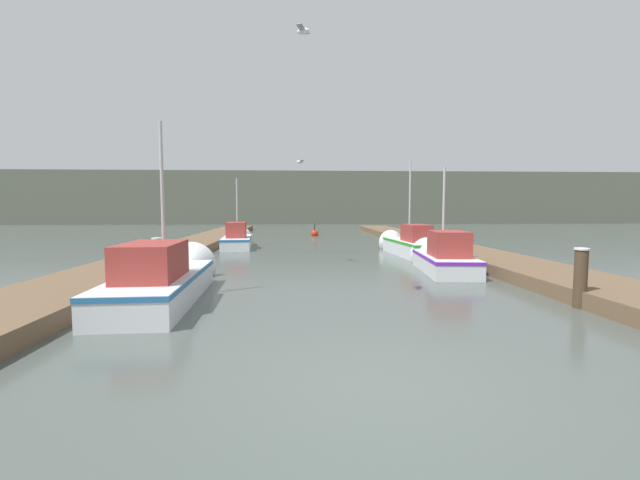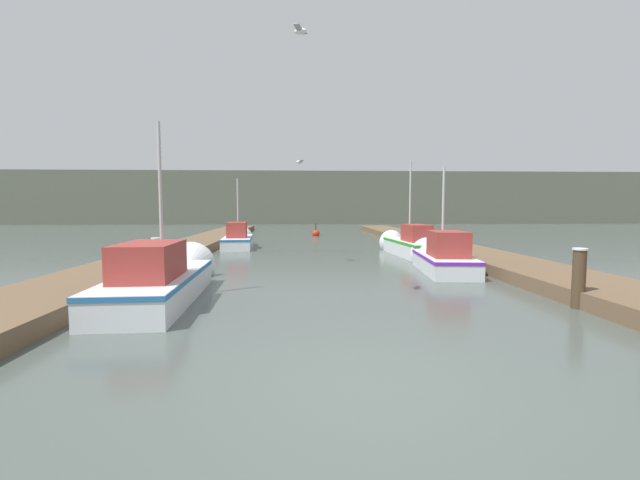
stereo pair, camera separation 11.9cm
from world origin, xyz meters
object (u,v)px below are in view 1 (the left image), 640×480
object	(u,v)px
fishing_boat_0	(168,277)
mooring_piling_1	(157,257)
fishing_boat_2	(408,244)
seagull_lead	(300,162)
channel_buoy	(315,234)
mooring_piling_0	(581,278)
fishing_boat_1	(442,257)
seagull_1	(303,31)
fishing_boat_3	(238,239)

from	to	relation	value
fishing_boat_0	mooring_piling_1	xyz separation A→B (m)	(-1.24, 3.11, 0.14)
fishing_boat_0	fishing_boat_2	distance (m)	11.87
fishing_boat_0	seagull_lead	distance (m)	7.21
channel_buoy	fishing_boat_0	bearing A→B (deg)	-101.89
fishing_boat_2	mooring_piling_0	world-z (taller)	fishing_boat_2
fishing_boat_2	seagull_lead	bearing A→B (deg)	-151.66
fishing_boat_1	fishing_boat_2	xyz separation A→B (m)	(0.13, 4.84, 0.02)
mooring_piling_0	mooring_piling_1	size ratio (longest dim) A/B	1.08
fishing_boat_2	mooring_piling_0	bearing A→B (deg)	-88.48
fishing_boat_1	fishing_boat_0	bearing A→B (deg)	-149.73
mooring_piling_0	seagull_1	xyz separation A→B (m)	(-5.90, 0.58, 5.20)
fishing_boat_3	channel_buoy	xyz separation A→B (m)	(4.54, 8.54, -0.26)
fishing_boat_2	channel_buoy	bearing A→B (deg)	102.24
seagull_1	fishing_boat_1	bearing A→B (deg)	-23.48
fishing_boat_1	mooring_piling_0	bearing A→B (deg)	-73.14
fishing_boat_3	channel_buoy	distance (m)	9.68
fishing_boat_3	fishing_boat_0	bearing A→B (deg)	-94.11
mooring_piling_0	mooring_piling_1	bearing A→B (deg)	154.84
fishing_boat_1	seagull_1	xyz separation A→B (m)	(-4.79, -4.94, 5.39)
seagull_1	mooring_piling_0	bearing A→B (deg)	-75.07
fishing_boat_0	mooring_piling_0	world-z (taller)	fishing_boat_0
fishing_boat_1	seagull_lead	world-z (taller)	seagull_lead
seagull_1	fishing_boat_2	bearing A→B (deg)	-6.05
fishing_boat_3	seagull_lead	world-z (taller)	seagull_lead
fishing_boat_1	mooring_piling_0	world-z (taller)	fishing_boat_1
fishing_boat_2	channel_buoy	xyz separation A→B (m)	(-3.71, 12.81, -0.31)
fishing_boat_3	seagull_lead	bearing A→B (deg)	-70.00
fishing_boat_2	mooring_piling_0	size ratio (longest dim) A/B	4.37
seagull_lead	mooring_piling_0	bearing A→B (deg)	-159.38
fishing_boat_3	seagull_1	world-z (taller)	seagull_1
fishing_boat_0	seagull_lead	bearing A→B (deg)	56.37
channel_buoy	seagull_lead	world-z (taller)	seagull_lead
fishing_boat_2	fishing_boat_3	xyz separation A→B (m)	(-8.25, 4.27, -0.05)
fishing_boat_2	channel_buoy	size ratio (longest dim) A/B	5.34
mooring_piling_0	seagull_1	size ratio (longest dim) A/B	2.33
mooring_piling_0	channel_buoy	xyz separation A→B (m)	(-4.70, 23.19, -0.49)
fishing_boat_0	seagull_1	distance (m)	6.43
mooring_piling_0	fishing_boat_1	bearing A→B (deg)	101.36
fishing_boat_2	seagull_lead	world-z (taller)	fishing_boat_2
seagull_1	seagull_lead	bearing A→B (deg)	20.69
fishing_boat_3	seagull_lead	xyz separation A→B (m)	(3.33, -7.38, 3.40)
channel_buoy	seagull_1	world-z (taller)	seagull_1
fishing_boat_2	seagull_1	xyz separation A→B (m)	(-4.91, -9.79, 5.38)
fishing_boat_1	channel_buoy	bearing A→B (deg)	106.98
fishing_boat_2	mooring_piling_1	bearing A→B (deg)	-153.86
seagull_lead	fishing_boat_1	bearing A→B (deg)	-128.41
fishing_boat_3	channel_buoy	bearing A→B (deg)	57.70
fishing_boat_2	seagull_lead	distance (m)	6.71
fishing_boat_2	fishing_boat_3	size ratio (longest dim) A/B	1.03
seagull_lead	fishing_boat_3	bearing A→B (deg)	5.79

